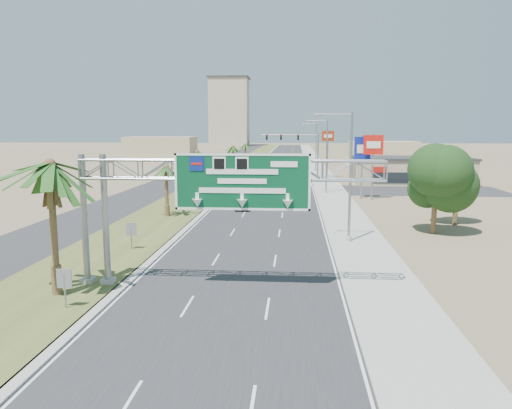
{
  "coord_description": "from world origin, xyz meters",
  "views": [
    {
      "loc": [
        3.29,
        -16.48,
        8.76
      ],
      "look_at": [
        0.92,
        13.48,
        4.2
      ],
      "focal_mm": 35.0,
      "sensor_mm": 36.0,
      "label": 1
    }
  ],
  "objects_px": {
    "car_far": "(275,169)",
    "pole_sign_red_far": "(328,140)",
    "palm_near": "(50,165)",
    "car_right_lane": "(291,173)",
    "car_left_lane": "(243,203)",
    "pole_sign_red_near": "(373,148)",
    "sign_gantry": "(214,180)",
    "store_building": "(411,171)",
    "pole_sign_blue": "(362,152)",
    "car_mid_lane": "(263,183)",
    "signal_mast": "(306,151)"
  },
  "relations": [
    {
      "from": "store_building",
      "to": "car_mid_lane",
      "type": "distance_m",
      "value": 24.95
    },
    {
      "from": "sign_gantry",
      "to": "car_far",
      "type": "distance_m",
      "value": 75.81
    },
    {
      "from": "car_right_lane",
      "to": "car_far",
      "type": "height_order",
      "value": "car_right_lane"
    },
    {
      "from": "sign_gantry",
      "to": "car_right_lane",
      "type": "relative_size",
      "value": 3.38
    },
    {
      "from": "pole_sign_blue",
      "to": "car_right_lane",
      "type": "bearing_deg",
      "value": 108.11
    },
    {
      "from": "palm_near",
      "to": "car_far",
      "type": "relative_size",
      "value": 1.84
    },
    {
      "from": "car_far",
      "to": "pole_sign_red_far",
      "type": "height_order",
      "value": "pole_sign_red_far"
    },
    {
      "from": "palm_near",
      "to": "store_building",
      "type": "distance_m",
      "value": 66.04
    },
    {
      "from": "car_left_lane",
      "to": "pole_sign_blue",
      "type": "distance_m",
      "value": 17.68
    },
    {
      "from": "car_mid_lane",
      "to": "palm_near",
      "type": "bearing_deg",
      "value": -100.05
    },
    {
      "from": "palm_near",
      "to": "pole_sign_red_near",
      "type": "xyz_separation_m",
      "value": [
        22.02,
        38.14,
        -0.52
      ]
    },
    {
      "from": "palm_near",
      "to": "car_right_lane",
      "type": "bearing_deg",
      "value": 80.1
    },
    {
      "from": "car_right_lane",
      "to": "pole_sign_red_near",
      "type": "bearing_deg",
      "value": -69.43
    },
    {
      "from": "car_mid_lane",
      "to": "pole_sign_red_near",
      "type": "relative_size",
      "value": 0.56
    },
    {
      "from": "pole_sign_red_near",
      "to": "pole_sign_red_far",
      "type": "bearing_deg",
      "value": 97.9
    },
    {
      "from": "car_far",
      "to": "sign_gantry",
      "type": "bearing_deg",
      "value": -93.75
    },
    {
      "from": "car_right_lane",
      "to": "car_far",
      "type": "relative_size",
      "value": 1.09
    },
    {
      "from": "sign_gantry",
      "to": "palm_near",
      "type": "bearing_deg",
      "value": -166.68
    },
    {
      "from": "pole_sign_red_near",
      "to": "car_far",
      "type": "bearing_deg",
      "value": 109.17
    },
    {
      "from": "store_building",
      "to": "pole_sign_red_near",
      "type": "relative_size",
      "value": 2.19
    },
    {
      "from": "store_building",
      "to": "pole_sign_red_far",
      "type": "xyz_separation_m",
      "value": [
        -13.0,
        7.68,
        4.81
      ]
    },
    {
      "from": "sign_gantry",
      "to": "car_right_lane",
      "type": "xyz_separation_m",
      "value": [
        3.53,
        64.94,
        -5.37
      ]
    },
    {
      "from": "pole_sign_blue",
      "to": "car_far",
      "type": "bearing_deg",
      "value": 107.92
    },
    {
      "from": "car_left_lane",
      "to": "car_far",
      "type": "distance_m",
      "value": 48.06
    },
    {
      "from": "palm_near",
      "to": "pole_sign_blue",
      "type": "bearing_deg",
      "value": 61.88
    },
    {
      "from": "palm_near",
      "to": "pole_sign_blue",
      "type": "height_order",
      "value": "palm_near"
    },
    {
      "from": "pole_sign_red_far",
      "to": "car_left_lane",
      "type": "bearing_deg",
      "value": -107.5
    },
    {
      "from": "car_far",
      "to": "pole_sign_red_near",
      "type": "distance_m",
      "value": 42.12
    },
    {
      "from": "sign_gantry",
      "to": "palm_near",
      "type": "height_order",
      "value": "palm_near"
    },
    {
      "from": "car_far",
      "to": "pole_sign_red_far",
      "type": "distance_m",
      "value": 16.62
    },
    {
      "from": "signal_mast",
      "to": "pole_sign_red_far",
      "type": "xyz_separation_m",
      "value": [
        3.83,
        1.7,
        1.96
      ]
    },
    {
      "from": "car_left_lane",
      "to": "car_far",
      "type": "bearing_deg",
      "value": 88.06
    },
    {
      "from": "car_far",
      "to": "pole_sign_red_far",
      "type": "relative_size",
      "value": 0.53
    },
    {
      "from": "car_left_lane",
      "to": "signal_mast",
      "type": "bearing_deg",
      "value": 77.48
    },
    {
      "from": "store_building",
      "to": "pole_sign_blue",
      "type": "height_order",
      "value": "pole_sign_blue"
    },
    {
      "from": "pole_sign_blue",
      "to": "signal_mast",
      "type": "bearing_deg",
      "value": 104.41
    },
    {
      "from": "sign_gantry",
      "to": "store_building",
      "type": "xyz_separation_m",
      "value": [
        23.06,
        56.07,
        -4.06
      ]
    },
    {
      "from": "palm_near",
      "to": "car_right_lane",
      "type": "xyz_separation_m",
      "value": [
        11.67,
        66.87,
        -6.24
      ]
    },
    {
      "from": "signal_mast",
      "to": "car_far",
      "type": "relative_size",
      "value": 2.26
    },
    {
      "from": "sign_gantry",
      "to": "car_left_lane",
      "type": "height_order",
      "value": "sign_gantry"
    },
    {
      "from": "store_building",
      "to": "car_far",
      "type": "relative_size",
      "value": 3.96
    },
    {
      "from": "pole_sign_blue",
      "to": "car_mid_lane",
      "type": "bearing_deg",
      "value": 140.56
    },
    {
      "from": "sign_gantry",
      "to": "car_mid_lane",
      "type": "height_order",
      "value": "sign_gantry"
    },
    {
      "from": "car_right_lane",
      "to": "pole_sign_red_near",
      "type": "relative_size",
      "value": 0.6
    },
    {
      "from": "car_mid_lane",
      "to": "pole_sign_red_near",
      "type": "distance_m",
      "value": 19.26
    },
    {
      "from": "pole_sign_red_far",
      "to": "signal_mast",
      "type": "bearing_deg",
      "value": -156.0
    },
    {
      "from": "signal_mast",
      "to": "store_building",
      "type": "bearing_deg",
      "value": -19.54
    },
    {
      "from": "car_left_lane",
      "to": "pole_sign_red_far",
      "type": "relative_size",
      "value": 0.48
    },
    {
      "from": "palm_near",
      "to": "pole_sign_red_far",
      "type": "xyz_separation_m",
      "value": [
        18.2,
        65.68,
        -0.12
      ]
    },
    {
      "from": "palm_near",
      "to": "pole_sign_blue",
      "type": "relative_size",
      "value": 1.04
    }
  ]
}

